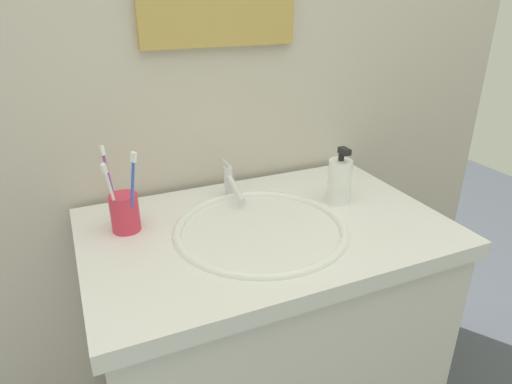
{
  "coord_description": "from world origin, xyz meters",
  "views": [
    {
      "loc": [
        -0.43,
        -0.91,
        1.45
      ],
      "look_at": [
        -0.02,
        0.01,
        1.0
      ],
      "focal_mm": 31.49,
      "sensor_mm": 36.0,
      "label": 1
    }
  ],
  "objects_px": {
    "toothbrush_white": "(112,194)",
    "toothbrush_purple": "(110,182)",
    "toothbrush_blue": "(132,188)",
    "soap_dispenser": "(339,182)",
    "faucet": "(231,183)",
    "toothbrush_cup": "(125,213)"
  },
  "relations": [
    {
      "from": "toothbrush_white",
      "to": "toothbrush_purple",
      "type": "bearing_deg",
      "value": 86.35
    },
    {
      "from": "faucet",
      "to": "toothbrush_white",
      "type": "bearing_deg",
      "value": -163.78
    },
    {
      "from": "toothbrush_cup",
      "to": "soap_dispenser",
      "type": "bearing_deg",
      "value": -7.51
    },
    {
      "from": "toothbrush_purple",
      "to": "toothbrush_white",
      "type": "relative_size",
      "value": 1.08
    },
    {
      "from": "toothbrush_white",
      "to": "toothbrush_blue",
      "type": "height_order",
      "value": "toothbrush_blue"
    },
    {
      "from": "toothbrush_purple",
      "to": "toothbrush_white",
      "type": "xyz_separation_m",
      "value": [
        -0.0,
        -0.06,
        -0.01
      ]
    },
    {
      "from": "toothbrush_cup",
      "to": "toothbrush_purple",
      "type": "relative_size",
      "value": 0.47
    },
    {
      "from": "soap_dispenser",
      "to": "toothbrush_cup",
      "type": "bearing_deg",
      "value": 172.49
    },
    {
      "from": "toothbrush_blue",
      "to": "soap_dispenser",
      "type": "height_order",
      "value": "toothbrush_blue"
    },
    {
      "from": "soap_dispenser",
      "to": "faucet",
      "type": "bearing_deg",
      "value": 150.77
    },
    {
      "from": "toothbrush_white",
      "to": "faucet",
      "type": "bearing_deg",
      "value": 16.22
    },
    {
      "from": "faucet",
      "to": "toothbrush_blue",
      "type": "distance_m",
      "value": 0.31
    },
    {
      "from": "faucet",
      "to": "soap_dispenser",
      "type": "xyz_separation_m",
      "value": [
        0.26,
        -0.15,
        0.02
      ]
    },
    {
      "from": "faucet",
      "to": "toothbrush_white",
      "type": "relative_size",
      "value": 0.79
    },
    {
      "from": "toothbrush_cup",
      "to": "faucet",
      "type": "bearing_deg",
      "value": 13.38
    },
    {
      "from": "toothbrush_purple",
      "to": "toothbrush_blue",
      "type": "height_order",
      "value": "toothbrush_blue"
    },
    {
      "from": "toothbrush_white",
      "to": "toothbrush_blue",
      "type": "xyz_separation_m",
      "value": [
        0.05,
        -0.01,
        0.01
      ]
    },
    {
      "from": "faucet",
      "to": "toothbrush_purple",
      "type": "height_order",
      "value": "toothbrush_purple"
    },
    {
      "from": "toothbrush_purple",
      "to": "soap_dispenser",
      "type": "distance_m",
      "value": 0.6
    },
    {
      "from": "toothbrush_purple",
      "to": "faucet",
      "type": "bearing_deg",
      "value": 6.31
    },
    {
      "from": "toothbrush_purple",
      "to": "toothbrush_white",
      "type": "bearing_deg",
      "value": -93.65
    },
    {
      "from": "toothbrush_cup",
      "to": "toothbrush_white",
      "type": "height_order",
      "value": "toothbrush_white"
    }
  ]
}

